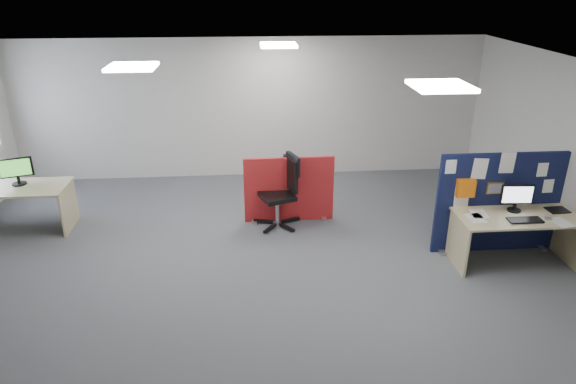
{
  "coord_description": "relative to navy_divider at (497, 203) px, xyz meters",
  "views": [
    {
      "loc": [
        -0.05,
        -6.28,
        3.77
      ],
      "look_at": [
        0.47,
        0.18,
        1.0
      ],
      "focal_mm": 32.0,
      "sensor_mm": 36.0,
      "label": 1
    }
  ],
  "objects": [
    {
      "name": "paper_tray",
      "position": [
        0.75,
        -0.27,
        -0.02
      ],
      "size": [
        0.29,
        0.24,
        0.01
      ],
      "primitive_type": "cube",
      "rotation": [
        0.0,
        0.0,
        0.06
      ],
      "color": "black",
      "rests_on": "main_desk"
    },
    {
      "name": "ceiling",
      "position": [
        -3.46,
        -0.13,
        1.94
      ],
      "size": [
        9.0,
        7.0,
        0.02
      ],
      "primitive_type": "cube",
      "color": "white",
      "rests_on": "wall_back"
    },
    {
      "name": "wall_back",
      "position": [
        -3.46,
        3.37,
        0.59
      ],
      "size": [
        9.0,
        0.02,
        2.7
      ],
      "primitive_type": "cube",
      "color": "silver",
      "rests_on": "floor"
    },
    {
      "name": "red_divider",
      "position": [
        -2.88,
        1.22,
        -0.22
      ],
      "size": [
        1.46,
        0.3,
        1.09
      ],
      "rotation": [
        0.0,
        0.0,
        0.01
      ],
      "color": "#AE2316",
      "rests_on": "floor"
    },
    {
      "name": "monitor_main",
      "position": [
        0.14,
        -0.23,
        0.19
      ],
      "size": [
        0.44,
        0.18,
        0.39
      ],
      "rotation": [
        0.0,
        0.0,
        -0.07
      ],
      "color": "black",
      "rests_on": "main_desk"
    },
    {
      "name": "wall_front",
      "position": [
        -3.46,
        -3.63,
        0.59
      ],
      "size": [
        9.0,
        0.02,
        2.7
      ],
      "primitive_type": "cube",
      "color": "silver",
      "rests_on": "floor"
    },
    {
      "name": "floor",
      "position": [
        -3.46,
        -0.13,
        -0.76
      ],
      "size": [
        9.0,
        9.0,
        0.0
      ],
      "primitive_type": "plane",
      "color": "#55585D",
      "rests_on": "ground"
    },
    {
      "name": "second_desk",
      "position": [
        -7.14,
        1.27,
        -0.21
      ],
      "size": [
        1.58,
        0.79,
        0.73
      ],
      "color": "tan",
      "rests_on": "floor"
    },
    {
      "name": "navy_divider",
      "position": [
        0.0,
        0.0,
        0.0
      ],
      "size": [
        1.82,
        0.3,
        1.52
      ],
      "color": "black",
      "rests_on": "floor"
    },
    {
      "name": "office_chair",
      "position": [
        -2.97,
        1.08,
        -0.1
      ],
      "size": [
        0.76,
        0.73,
        1.15
      ],
      "rotation": [
        0.0,
        0.0,
        0.35
      ],
      "color": "black",
      "rests_on": "floor"
    },
    {
      "name": "main_desk",
      "position": [
        0.12,
        -0.36,
        -0.2
      ],
      "size": [
        1.66,
        0.74,
        0.73
      ],
      "color": "tan",
      "rests_on": "floor"
    },
    {
      "name": "mouse",
      "position": [
        0.46,
        -0.53,
        -0.01
      ],
      "size": [
        0.11,
        0.08,
        0.03
      ],
      "primitive_type": "cube",
      "rotation": [
        0.0,
        0.0,
        -0.24
      ],
      "color": "#AAA9AF",
      "rests_on": "main_desk"
    },
    {
      "name": "desk_papers",
      "position": [
        -0.09,
        -0.44,
        -0.03
      ],
      "size": [
        1.31,
        0.67,
        0.0
      ],
      "color": "white",
      "rests_on": "main_desk"
    },
    {
      "name": "ceiling_lights",
      "position": [
        -3.13,
        0.54,
        1.91
      ],
      "size": [
        4.1,
        4.1,
        0.04
      ],
      "color": "white",
      "rests_on": "ceiling"
    },
    {
      "name": "keyboard",
      "position": [
        0.13,
        -0.55,
        -0.01
      ],
      "size": [
        0.45,
        0.18,
        0.02
      ],
      "primitive_type": "cube",
      "rotation": [
        0.0,
        0.0,
        -0.01
      ],
      "color": "black",
      "rests_on": "main_desk"
    },
    {
      "name": "monitor_second",
      "position": [
        -7.1,
        1.33,
        0.21
      ],
      "size": [
        0.46,
        0.22,
        0.43
      ],
      "rotation": [
        0.0,
        0.0,
        0.32
      ],
      "color": "black",
      "rests_on": "second_desk"
    }
  ]
}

